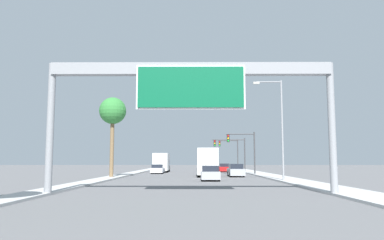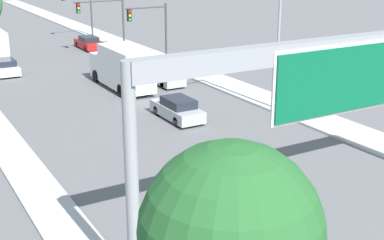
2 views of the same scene
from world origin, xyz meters
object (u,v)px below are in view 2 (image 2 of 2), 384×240
at_px(sign_gantry, 338,76).
at_px(traffic_light_near_intersection, 153,25).
at_px(traffic_light_far_intersection, 81,5).
at_px(car_mid_right, 177,109).
at_px(street_lamp_right, 275,28).
at_px(palm_tree_foreground, 231,237).
at_px(truck_box_secondary, 122,67).
at_px(traffic_light_mid_block, 107,15).
at_px(car_far_right, 88,43).
at_px(car_near_center, 163,75).
at_px(car_near_right, 5,67).

bearing_deg(sign_gantry, traffic_light_near_intersection, 76.53).
bearing_deg(sign_gantry, traffic_light_far_intersection, 81.72).
xyz_separation_m(car_mid_right, street_lamp_right, (6.53, -1.53, 4.97)).
height_order(sign_gantry, traffic_light_far_intersection, sign_gantry).
bearing_deg(palm_tree_foreground, truck_box_secondary, 70.42).
relative_size(traffic_light_mid_block, street_lamp_right, 0.58).
bearing_deg(traffic_light_far_intersection, car_mid_right, -99.10).
bearing_deg(traffic_light_far_intersection, palm_tree_foreground, -106.40).
xyz_separation_m(car_far_right, traffic_light_far_intersection, (2.04, 7.69, 3.35)).
xyz_separation_m(car_mid_right, car_near_center, (3.50, 8.85, 0.03)).
bearing_deg(traffic_light_near_intersection, traffic_light_far_intersection, 89.77).
bearing_deg(traffic_light_near_intersection, car_far_right, 99.03).
relative_size(car_near_center, traffic_light_near_intersection, 0.82).
xyz_separation_m(car_mid_right, palm_tree_foreground, (-11.35, -22.82, 5.50)).
height_order(car_mid_right, traffic_light_near_intersection, traffic_light_near_intersection).
height_order(car_near_right, car_mid_right, car_mid_right).
relative_size(car_near_center, truck_box_secondary, 0.59).
height_order(sign_gantry, palm_tree_foreground, palm_tree_foreground).
relative_size(car_mid_right, palm_tree_foreground, 0.57).
xyz_separation_m(traffic_light_mid_block, palm_tree_foreground, (-16.24, -47.37, 2.29)).
height_order(traffic_light_mid_block, street_lamp_right, street_lamp_right).
relative_size(sign_gantry, traffic_light_near_intersection, 2.87).
bearing_deg(sign_gantry, palm_tree_foreground, -142.79).
bearing_deg(car_near_right, street_lamp_right, -56.55).
distance_m(car_near_center, truck_box_secondary, 3.65).
bearing_deg(palm_tree_foreground, traffic_light_far_intersection, 73.60).
bearing_deg(street_lamp_right, truck_box_secondary, 121.61).
relative_size(truck_box_secondary, traffic_light_mid_block, 1.44).
distance_m(car_mid_right, street_lamp_right, 8.34).
bearing_deg(traffic_light_mid_block, car_far_right, 121.02).
xyz_separation_m(sign_gantry, car_far_right, (5.25, 42.40, -5.64)).
bearing_deg(truck_box_secondary, traffic_light_far_intersection, 77.74).
relative_size(car_near_right, palm_tree_foreground, 0.57).
distance_m(car_far_right, car_near_center, 18.02).
bearing_deg(car_far_right, traffic_light_mid_block, -58.98).
distance_m(car_near_center, traffic_light_mid_block, 16.09).
bearing_deg(street_lamp_right, car_near_right, 123.45).
relative_size(sign_gantry, car_mid_right, 3.74).
bearing_deg(car_far_right, traffic_light_near_intersection, -80.97).
relative_size(traffic_light_near_intersection, street_lamp_right, 0.61).
distance_m(car_near_center, traffic_light_near_intersection, 6.85).
relative_size(car_near_center, street_lamp_right, 0.50).
xyz_separation_m(car_far_right, truck_box_secondary, (-3.50, -17.79, 1.05)).
bearing_deg(truck_box_secondary, traffic_light_near_intersection, 45.13).
height_order(car_near_right, traffic_light_mid_block, traffic_light_mid_block).
bearing_deg(traffic_light_mid_block, sign_gantry, -99.40).
xyz_separation_m(truck_box_secondary, traffic_light_far_intersection, (5.54, 25.48, 2.30)).
height_order(truck_box_secondary, palm_tree_foreground, palm_tree_foreground).
relative_size(car_mid_right, traffic_light_mid_block, 0.80).
bearing_deg(street_lamp_right, sign_gantry, -120.60).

